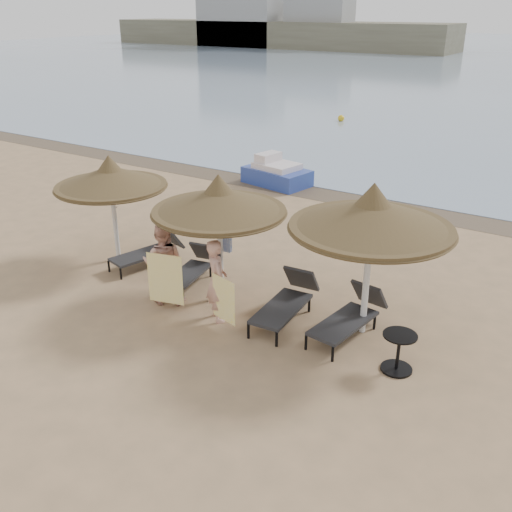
{
  "coord_description": "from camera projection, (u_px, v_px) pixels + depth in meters",
  "views": [
    {
      "loc": [
        7.62,
        -8.55,
        6.24
      ],
      "look_at": [
        1.32,
        1.2,
        1.15
      ],
      "focal_mm": 40.0,
      "sensor_mm": 36.0,
      "label": 1
    }
  ],
  "objects": [
    {
      "name": "person_right",
      "position": [
        217.0,
        274.0,
        11.99
      ],
      "size": [
        1.17,
        1.12,
        2.15
      ],
      "primitive_type": "imported",
      "rotation": [
        0.0,
        0.0,
        2.47
      ],
      "color": "tan",
      "rests_on": "ground"
    },
    {
      "name": "lounger_far_right",
      "position": [
        351.0,
        315.0,
        11.73
      ],
      "size": [
        0.97,
        2.17,
        0.94
      ],
      "rotation": [
        0.0,
        0.0,
        -0.14
      ],
      "color": "black",
      "rests_on": "ground"
    },
    {
      "name": "ground",
      "position": [
        178.0,
        308.0,
        12.87
      ],
      "size": [
        160.0,
        160.0,
        0.0
      ],
      "primitive_type": "plane",
      "color": "#A37F57",
      "rests_on": "ground"
    },
    {
      "name": "lounger_far_left",
      "position": [
        150.0,
        250.0,
        14.91
      ],
      "size": [
        1.14,
        2.08,
        0.89
      ],
      "rotation": [
        0.0,
        0.0,
        -0.26
      ],
      "color": "black",
      "rests_on": "ground"
    },
    {
      "name": "wet_sand_strip",
      "position": [
        350.0,
        199.0,
        20.1
      ],
      "size": [
        200.0,
        1.6,
        0.01
      ],
      "primitive_type": "cube",
      "color": "brown",
      "rests_on": "ground"
    },
    {
      "name": "palapa_left",
      "position": [
        110.0,
        178.0,
        14.41
      ],
      "size": [
        2.87,
        2.87,
        2.84
      ],
      "rotation": [
        0.0,
        0.0,
        0.22
      ],
      "color": "silver",
      "rests_on": "ground"
    },
    {
      "name": "palapa_center",
      "position": [
        219.0,
        201.0,
        12.36
      ],
      "size": [
        3.0,
        3.0,
        2.97
      ],
      "rotation": [
        0.0,
        0.0,
        0.16
      ],
      "color": "silver",
      "rests_on": "ground"
    },
    {
      "name": "pedal_boat",
      "position": [
        276.0,
        173.0,
        21.62
      ],
      "size": [
        2.67,
        1.87,
        1.14
      ],
      "rotation": [
        0.0,
        0.0,
        -0.18
      ],
      "color": "#273E95",
      "rests_on": "ground"
    },
    {
      "name": "side_table",
      "position": [
        398.0,
        353.0,
        10.53
      ],
      "size": [
        0.63,
        0.63,
        0.77
      ],
      "rotation": [
        0.0,
        0.0,
        0.27
      ],
      "color": "black",
      "rests_on": "ground"
    },
    {
      "name": "buoy_left",
      "position": [
        341.0,
        118.0,
        33.53
      ],
      "size": [
        0.38,
        0.38,
        0.38
      ],
      "primitive_type": "sphere",
      "color": "gold",
      "rests_on": "ground"
    },
    {
      "name": "bag_patterned",
      "position": [
        225.0,
        243.0,
        12.91
      ],
      "size": [
        0.33,
        0.15,
        0.4
      ],
      "rotation": [
        0.0,
        0.0,
        0.13
      ],
      "color": "silver",
      "rests_on": "ground"
    },
    {
      "name": "lounger_near_right",
      "position": [
        287.0,
        300.0,
        12.3
      ],
      "size": [
        0.87,
        2.19,
        0.96
      ],
      "rotation": [
        0.0,
        0.0,
        0.07
      ],
      "color": "black",
      "rests_on": "ground"
    },
    {
      "name": "lounger_near_left",
      "position": [
        192.0,
        267.0,
        13.96
      ],
      "size": [
        0.95,
        1.95,
        0.84
      ],
      "rotation": [
        0.0,
        0.0,
        0.18
      ],
      "color": "black",
      "rests_on": "ground"
    },
    {
      "name": "palapa_right",
      "position": [
        372.0,
        216.0,
        10.91
      ],
      "size": [
        3.25,
        3.25,
        3.22
      ],
      "rotation": [
        0.0,
        0.0,
        -0.31
      ],
      "color": "silver",
      "rests_on": "ground"
    },
    {
      "name": "towel_left",
      "position": [
        165.0,
        279.0,
        12.38
      ],
      "size": [
        0.81,
        0.23,
        1.17
      ],
      "rotation": [
        0.0,
        0.0,
        0.26
      ],
      "color": "yellow",
      "rests_on": "ground"
    },
    {
      "name": "towel_right",
      "position": [
        224.0,
        299.0,
        11.78
      ],
      "size": [
        0.69,
        0.2,
        0.99
      ],
      "rotation": [
        0.0,
        0.0,
        -0.25
      ],
      "color": "yellow",
      "rests_on": "ground"
    },
    {
      "name": "far_shore",
      "position": [
        387.0,
        31.0,
        84.03
      ],
      "size": [
        150.0,
        54.8,
        12.0
      ],
      "color": "#6D6952",
      "rests_on": "ground"
    },
    {
      "name": "person_left",
      "position": [
        163.0,
        257.0,
        12.7
      ],
      "size": [
        1.22,
        1.08,
        2.23
      ],
      "primitive_type": "imported",
      "rotation": [
        0.0,
        0.0,
        3.65
      ],
      "color": "tan",
      "rests_on": "ground"
    },
    {
      "name": "bag_dark",
      "position": [
        216.0,
        255.0,
        12.73
      ],
      "size": [
        0.25,
        0.15,
        0.34
      ],
      "rotation": [
        0.0,
        0.0,
        -0.3
      ],
      "color": "black",
      "rests_on": "ground"
    }
  ]
}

